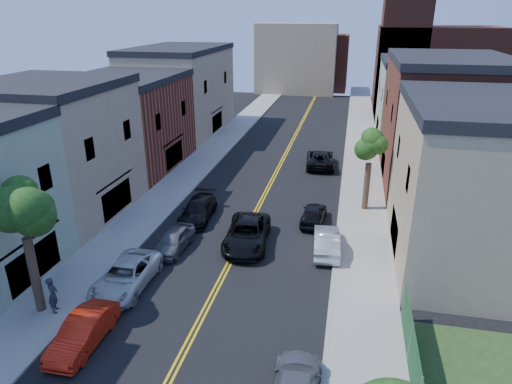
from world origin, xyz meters
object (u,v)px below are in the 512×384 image
Objects in this scene: black_car_right at (314,214)px; black_suv_lane at (247,234)px; grey_car_left at (174,240)px; white_pickup at (126,276)px; silver_car_right at (327,241)px; red_sedan at (83,332)px; pedestrian_left at (53,295)px; dark_car_right_far at (320,159)px; black_car_left at (198,210)px.

black_suv_lane reaches higher than black_car_right.
white_pickup is at bearing -98.87° from grey_car_left.
red_sedan is at bearing 42.42° from silver_car_right.
black_suv_lane is at bearing -64.79° from pedestrian_left.
grey_car_left is at bearing 77.41° from white_pickup.
dark_car_right_far is (-1.70, 16.66, 0.04)m from silver_car_right.
red_sedan is 13.67m from black_car_left.
black_car_left is (0.69, 13.65, 0.03)m from red_sedan.
black_car_left is at bearing 56.30° from dark_car_right_far.
black_car_right is at bearing 58.65° from red_sedan.
black_suv_lane is 11.68m from pedestrian_left.
grey_car_left is at bearing -93.68° from black_car_left.
white_pickup is 0.92× the size of black_suv_lane.
pedestrian_left reaches higher than black_car_right.
pedestrian_left is at bearing -111.17° from grey_car_left.
red_sedan is at bearing 68.41° from dark_car_right_far.
pedestrian_left reaches higher than white_pickup.
pedestrian_left is (-7.61, -8.86, 0.31)m from black_suv_lane.
black_suv_lane is at bearing 23.28° from grey_car_left.
white_pickup is 1.30× the size of grey_car_left.
white_pickup is at bearing 64.70° from dark_car_right_far.
black_car_left is 9.75m from silver_car_right.
grey_car_left is at bearing 62.78° from dark_car_right_far.
silver_car_right is 5.00m from black_suv_lane.
white_pickup is at bearing 93.01° from red_sedan.
black_car_left is (0.96, 9.09, -0.00)m from white_pickup.
black_car_right is 4.14m from silver_car_right.
silver_car_right reaches higher than white_pickup.
grey_car_left is 1.00× the size of black_car_right.
black_suv_lane is (-3.85, -4.11, 0.11)m from black_car_right.
red_sedan is at bearing -147.59° from pedestrian_left.
black_car_right is at bearing 3.63° from black_car_left.
dark_car_right_far is at bearing -47.15° from pedestrian_left.
pedestrian_left is at bearing 30.88° from silver_car_right.
grey_car_left is 0.70× the size of black_suv_lane.
silver_car_right is (9.99, 10.72, 0.03)m from red_sedan.
black_car_left is 1.24× the size of black_car_right.
black_car_left is 0.87× the size of black_suv_lane.
dark_car_right_far is 2.94× the size of pedestrian_left.
black_suv_lane is (-3.30, -16.80, 0.02)m from dark_car_right_far.
silver_car_right is 2.33× the size of pedestrian_left.
white_pickup reaches higher than grey_car_left.
black_car_left is at bearing -22.08° from silver_car_right.
silver_car_right is (9.30, -2.93, 0.01)m from black_car_left.
silver_car_right is 16.75m from dark_car_right_far.
black_car_left is 15.70m from dark_car_right_far.
silver_car_right is (1.15, -3.97, 0.05)m from black_car_right.
white_pickup is 2.75× the size of pedestrian_left.
dark_car_right_far is (7.60, 13.73, 0.05)m from black_car_left.
red_sedan is 9.05m from grey_car_left.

